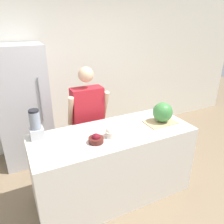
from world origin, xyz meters
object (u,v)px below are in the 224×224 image
bowl_cream (111,132)px  blender (36,126)px  person (88,121)px  watermelon (163,112)px  bowl_cherries (96,139)px  refrigerator (23,107)px

bowl_cream → blender: size_ratio=0.40×
person → watermelon: (0.79, -0.70, 0.26)m
bowl_cherries → bowl_cream: bearing=13.0°
person → bowl_cherries: person is taller
blender → refrigerator: bearing=92.3°
bowl_cherries → refrigerator: bearing=112.3°
person → watermelon: size_ratio=6.29×
bowl_cherries → watermelon: bearing=5.6°
watermelon → bowl_cream: (-0.78, -0.05, -0.09)m
person → bowl_cream: size_ratio=11.74×
bowl_cream → bowl_cherries: bearing=-167.0°
bowl_cherries → bowl_cream: 0.21m
person → blender: (-0.76, -0.40, 0.27)m
person → blender: person is taller
watermelon → blender: blender is taller
refrigerator → bowl_cherries: size_ratio=11.13×
bowl_cherries → blender: blender is taller
refrigerator → person: 1.08m
refrigerator → bowl_cream: size_ratio=13.63×
bowl_cream → watermelon: bearing=3.6°
refrigerator → bowl_cherries: 1.62m
watermelon → refrigerator: bearing=138.8°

